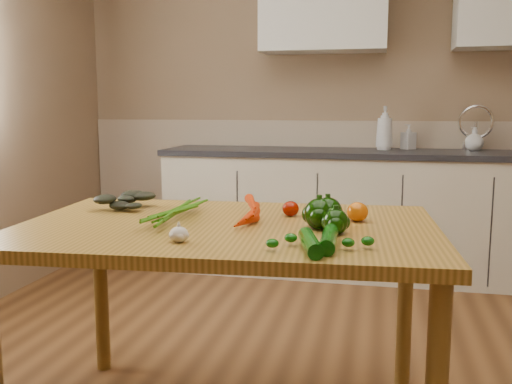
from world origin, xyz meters
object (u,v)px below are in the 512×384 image
object	(u,v)px
soap_bottle_c	(474,139)
tomato_b	(325,208)
garlic_bulb	(179,234)
zucchini_a	(329,239)
pepper_b	(327,213)
table	(227,248)
leafy_greens	(127,196)
tomato_a	(291,209)
tomato_c	(358,212)
soap_bottle_a	(385,128)
pepper_a	(319,214)
zucchini_b	(310,243)
carrot_bunch	(226,211)
soap_bottle_b	(408,137)
pepper_c	(336,222)

from	to	relation	value
soap_bottle_c	tomato_b	size ratio (longest dim) A/B	2.07
garlic_bulb	zucchini_a	world-z (taller)	same
pepper_b	table	bearing A→B (deg)	-179.19
leafy_greens	tomato_a	world-z (taller)	leafy_greens
tomato_c	tomato_a	bearing A→B (deg)	169.35
soap_bottle_a	pepper_a	bearing A→B (deg)	88.15
pepper_a	pepper_b	distance (m)	0.03
pepper_a	tomato_a	xyz separation A→B (m)	(-0.13, 0.20, -0.02)
garlic_bulb	zucchini_b	distance (m)	0.41
soap_bottle_c	pepper_a	xyz separation A→B (m)	(-0.83, -2.34, -0.14)
soap_bottle_a	carrot_bunch	xyz separation A→B (m)	(-0.56, -2.22, -0.23)
carrot_bunch	tomato_b	bearing A→B (deg)	17.55
soap_bottle_c	zucchini_a	world-z (taller)	soap_bottle_c
garlic_bulb	tomato_b	bearing A→B (deg)	50.31
zucchini_a	tomato_a	bearing A→B (deg)	112.38
soap_bottle_b	pepper_b	bearing A→B (deg)	41.70
table	pepper_b	size ratio (longest dim) A/B	14.59
carrot_bunch	leafy_greens	bearing A→B (deg)	157.52
pepper_a	zucchini_b	world-z (taller)	pepper_a
soap_bottle_b	tomato_c	world-z (taller)	soap_bottle_b
table	tomato_c	distance (m)	0.49
soap_bottle_b	soap_bottle_c	world-z (taller)	soap_bottle_b
pepper_c	tomato_a	xyz separation A→B (m)	(-0.19, 0.27, -0.01)
zucchini_a	garlic_bulb	bearing A→B (deg)	-175.69
carrot_bunch	pepper_c	bearing A→B (deg)	-21.50
soap_bottle_a	carrot_bunch	distance (m)	2.30
soap_bottle_b	pepper_b	distance (m)	2.39
table	carrot_bunch	distance (m)	0.13
leafy_greens	tomato_b	size ratio (longest dim) A/B	2.68
pepper_a	soap_bottle_c	bearing A→B (deg)	70.41
soap_bottle_c	pepper_a	distance (m)	2.49
tomato_b	zucchini_a	bearing A→B (deg)	-82.76
garlic_bulb	tomato_b	size ratio (longest dim) A/B	0.73
leafy_greens	pepper_b	xyz separation A→B (m)	(0.84, -0.20, -0.00)
garlic_bulb	soap_bottle_c	bearing A→B (deg)	64.85
table	garlic_bulb	world-z (taller)	garlic_bulb
carrot_bunch	tomato_a	xyz separation A→B (m)	(0.21, 0.14, -0.01)
garlic_bulb	carrot_bunch	bearing A→B (deg)	80.95
garlic_bulb	zucchini_a	xyz separation A→B (m)	(0.46, 0.03, -0.00)
table	soap_bottle_a	xyz separation A→B (m)	(0.54, 2.26, 0.35)
pepper_a	leafy_greens	bearing A→B (deg)	165.08
pepper_b	tomato_b	world-z (taller)	pepper_b
pepper_b	tomato_a	distance (m)	0.25
pepper_c	tomato_b	xyz separation A→B (m)	(-0.06, 0.27, -0.01)
carrot_bunch	garlic_bulb	bearing A→B (deg)	-102.88
table	pepper_b	distance (m)	0.38
soap_bottle_c	tomato_a	world-z (taller)	soap_bottle_c
leafy_greens	pepper_a	bearing A→B (deg)	-14.92
soap_bottle_a	tomato_c	world-z (taller)	soap_bottle_a
leafy_greens	tomato_a	distance (m)	0.68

